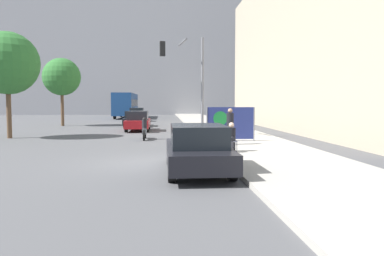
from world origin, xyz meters
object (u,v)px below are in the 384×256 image
object	(u,v)px
protest_banner	(230,123)
car_on_road_midblock	(135,118)
seated_protester	(231,136)
street_tree_midblock	(62,77)
parked_car_curbside	(198,149)
city_bus_on_road	(126,104)
motorcycle_on_road	(145,130)
car_on_road_distant	(137,115)
jogger_on_sidewalk	(230,126)
car_on_road_nearest	(138,121)
street_tree_near_curb	(7,63)
traffic_light_pole	(188,70)

from	to	relation	value
protest_banner	car_on_road_midblock	xyz separation A→B (m)	(-5.98, 14.96, -0.38)
seated_protester	street_tree_midblock	world-z (taller)	street_tree_midblock
parked_car_curbside	car_on_road_midblock	size ratio (longest dim) A/B	1.02
city_bus_on_road	motorcycle_on_road	world-z (taller)	city_bus_on_road
parked_car_curbside	street_tree_midblock	size ratio (longest dim) A/B	0.75
parked_car_curbside	car_on_road_distant	bearing A→B (deg)	97.22
seated_protester	parked_car_curbside	size ratio (longest dim) A/B	0.25
jogger_on_sidewalk	car_on_road_nearest	distance (m)	12.06
seated_protester	protest_banner	size ratio (longest dim) A/B	0.47
car_on_road_midblock	city_bus_on_road	xyz separation A→B (m)	(-2.61, 18.55, 1.24)
jogger_on_sidewalk	city_bus_on_road	size ratio (longest dim) A/B	0.14
seated_protester	parked_car_curbside	bearing A→B (deg)	-90.92
car_on_road_midblock	motorcycle_on_road	world-z (taller)	car_on_road_midblock
car_on_road_distant	street_tree_midblock	world-z (taller)	street_tree_midblock
car_on_road_midblock	car_on_road_distant	bearing A→B (deg)	92.76
seated_protester	jogger_on_sidewalk	xyz separation A→B (m)	(0.42, 2.54, 0.24)
seated_protester	street_tree_near_curb	bearing A→B (deg)	169.97
protest_banner	traffic_light_pole	world-z (taller)	traffic_light_pole
jogger_on_sidewalk	car_on_road_midblock	xyz separation A→B (m)	(-5.68, 16.54, -0.33)
seated_protester	street_tree_near_curb	distance (m)	14.93
protest_banner	motorcycle_on_road	size ratio (longest dim) A/B	1.22
protest_banner	car_on_road_distant	size ratio (longest dim) A/B	0.57
parked_car_curbside	seated_protester	bearing A→B (deg)	64.58
seated_protester	city_bus_on_road	world-z (taller)	city_bus_on_road
car_on_road_distant	motorcycle_on_road	distance (m)	21.34
car_on_road_midblock	motorcycle_on_road	distance (m)	12.37
traffic_light_pole	car_on_road_distant	bearing A→B (deg)	102.07
seated_protester	traffic_light_pole	distance (m)	8.11
motorcycle_on_road	street_tree_near_curb	size ratio (longest dim) A/B	0.33
motorcycle_on_road	car_on_road_nearest	bearing A→B (deg)	96.96
parked_car_curbside	car_on_road_distant	xyz separation A→B (m)	(-4.00, 31.62, 0.03)
city_bus_on_road	motorcycle_on_road	distance (m)	31.14
traffic_light_pole	car_on_road_nearest	size ratio (longest dim) A/B	1.27
car_on_road_midblock	street_tree_midblock	xyz separation A→B (m)	(-6.63, 0.96, 3.75)
jogger_on_sidewalk	street_tree_near_curb	world-z (taller)	street_tree_near_curb
car_on_road_distant	motorcycle_on_road	size ratio (longest dim) A/B	2.14
seated_protester	jogger_on_sidewalk	world-z (taller)	jogger_on_sidewalk
jogger_on_sidewalk	motorcycle_on_road	xyz separation A→B (m)	(-4.23, 4.25, -0.47)
seated_protester	motorcycle_on_road	world-z (taller)	seated_protester
traffic_light_pole	car_on_road_distant	size ratio (longest dim) A/B	1.32
traffic_light_pole	car_on_road_midblock	world-z (taller)	traffic_light_pole
car_on_road_midblock	car_on_road_nearest	bearing A→B (deg)	-83.55
jogger_on_sidewalk	traffic_light_pole	distance (m)	5.89
car_on_road_distant	motorcycle_on_road	world-z (taller)	car_on_road_distant
seated_protester	car_on_road_midblock	bearing A→B (deg)	129.92
car_on_road_midblock	jogger_on_sidewalk	bearing A→B (deg)	-71.04
city_bus_on_road	street_tree_midblock	distance (m)	18.22
protest_banner	parked_car_curbside	distance (m)	8.07
car_on_road_midblock	seated_protester	bearing A→B (deg)	-74.58
car_on_road_distant	car_on_road_midblock	bearing A→B (deg)	-87.24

